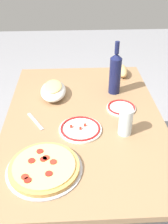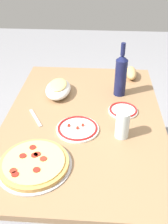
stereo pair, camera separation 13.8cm
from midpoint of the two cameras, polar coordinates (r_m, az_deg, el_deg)
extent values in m
plane|color=gray|center=(1.93, 2.17, -19.55)|extent=(8.00, 8.00, 0.00)
cube|color=#93704C|center=(1.41, 2.81, -1.61)|extent=(1.23, 0.84, 0.03)
cylinder|color=#33302D|center=(2.11, -6.83, -0.61)|extent=(0.07, 0.07, 0.72)
cylinder|color=#33302D|center=(2.11, 12.79, -1.37)|extent=(0.07, 0.07, 0.72)
cylinder|color=#B7B7BC|center=(1.13, -7.30, -11.63)|extent=(0.32, 0.32, 0.01)
cylinder|color=tan|center=(1.12, -7.35, -11.21)|extent=(0.29, 0.29, 0.02)
cylinder|color=#EACC75|center=(1.11, -7.39, -10.77)|extent=(0.26, 0.26, 0.01)
cylinder|color=#B22D1E|center=(1.14, -6.77, -9.27)|extent=(0.03, 0.03, 0.00)
cylinder|color=maroon|center=(1.07, -6.66, -12.61)|extent=(0.03, 0.03, 0.00)
cylinder|color=maroon|center=(1.13, -7.33, -9.49)|extent=(0.03, 0.03, 0.00)
cylinder|color=#B22D1E|center=(1.08, -11.70, -12.63)|extent=(0.03, 0.03, 0.00)
cylinder|color=#B22D1E|center=(1.11, -5.37, -10.29)|extent=(0.03, 0.03, 0.00)
cylinder|color=maroon|center=(1.14, -9.87, -9.57)|extent=(0.03, 0.03, 0.00)
cylinder|color=maroon|center=(1.17, -7.86, -7.80)|extent=(0.03, 0.03, 0.00)
cylinder|color=maroon|center=(1.07, -11.23, -13.38)|extent=(0.03, 0.03, 0.00)
ellipsoid|color=white|center=(1.58, -3.18, 4.96)|extent=(0.24, 0.15, 0.07)
ellipsoid|color=#AD2819|center=(1.58, -3.20, 5.35)|extent=(0.20, 0.12, 0.03)
ellipsoid|color=#EACC75|center=(1.57, -3.22, 5.93)|extent=(0.17, 0.10, 0.02)
cylinder|color=#141942|center=(1.57, 10.53, 7.30)|extent=(0.07, 0.07, 0.22)
cone|color=#141942|center=(1.52, 11.03, 11.53)|extent=(0.07, 0.07, 0.03)
cylinder|color=#141942|center=(1.50, 11.24, 13.29)|extent=(0.03, 0.03, 0.07)
cylinder|color=silver|center=(1.25, 11.56, -2.83)|extent=(0.07, 0.07, 0.14)
cylinder|color=white|center=(1.46, 11.23, 0.18)|extent=(0.16, 0.16, 0.01)
torus|color=red|center=(1.46, 11.26, 0.44)|extent=(0.15, 0.15, 0.01)
cylinder|color=white|center=(1.30, 1.61, -3.85)|extent=(0.21, 0.21, 0.01)
torus|color=red|center=(1.30, 1.62, -3.57)|extent=(0.20, 0.20, 0.01)
cube|color=#AD2819|center=(1.29, 1.64, -3.59)|extent=(0.01, 0.01, 0.01)
cube|color=#AD2819|center=(1.31, -0.34, -3.04)|extent=(0.01, 0.01, 0.01)
cube|color=#AD2819|center=(1.31, 2.62, -2.96)|extent=(0.01, 0.01, 0.01)
ellipsoid|color=tan|center=(1.83, 12.47, 8.29)|extent=(0.17, 0.07, 0.06)
cube|color=#B7B7BC|center=(1.40, -7.83, -1.36)|extent=(0.15, 0.10, 0.00)
camera|label=1|loc=(0.07, -87.14, 1.95)|focal=41.78mm
camera|label=2|loc=(0.07, 92.86, -1.95)|focal=41.78mm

